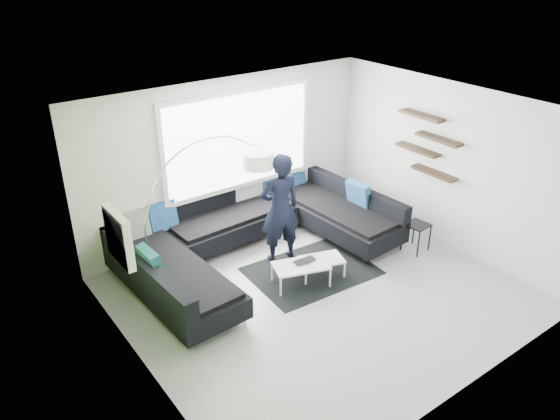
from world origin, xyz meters
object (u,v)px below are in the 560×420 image
object	(u,v)px
coffee_table	(311,270)
laptop	(306,262)
sectional_sofa	(260,237)
person	(280,209)
side_table	(416,237)
arc_lamp	(144,224)

from	to	relation	value
coffee_table	laptop	world-z (taller)	laptop
sectional_sofa	laptop	bearing A→B (deg)	-83.59
person	laptop	world-z (taller)	person
sectional_sofa	laptop	world-z (taller)	sectional_sofa
side_table	laptop	size ratio (longest dim) A/B	1.34
arc_lamp	laptop	world-z (taller)	arc_lamp
side_table	arc_lamp	bearing A→B (deg)	158.98
arc_lamp	laptop	distance (m)	2.48
sectional_sofa	person	world-z (taller)	person
person	laptop	xyz separation A→B (m)	(-0.10, -0.82, -0.56)
coffee_table	person	xyz separation A→B (m)	(-0.02, 0.80, 0.75)
sectional_sofa	side_table	xyz separation A→B (m)	(2.29, -1.34, -0.16)
coffee_table	arc_lamp	distance (m)	2.62
side_table	person	bearing A→B (deg)	150.48
side_table	person	xyz separation A→B (m)	(-2.03, 1.15, 0.68)
coffee_table	laptop	size ratio (longest dim) A/B	2.88
person	laptop	bearing A→B (deg)	93.91
arc_lamp	laptop	bearing A→B (deg)	-21.04
coffee_table	side_table	world-z (taller)	side_table
person	laptop	size ratio (longest dim) A/B	4.97
person	arc_lamp	bearing A→B (deg)	-1.02
side_table	laptop	distance (m)	2.15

